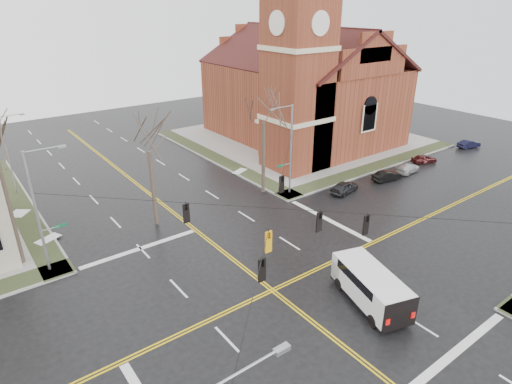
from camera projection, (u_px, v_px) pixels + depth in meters
ground at (272, 290)px, 28.97m from camera, size 120.00×120.00×0.00m
sidewalks at (272, 289)px, 28.94m from camera, size 80.00×80.00×0.17m
road_markings at (272, 290)px, 28.97m from camera, size 100.00×100.00×0.01m
church at (301, 80)px, 57.25m from camera, size 24.28×27.48×27.50m
signal_pole_ne at (290, 148)px, 41.58m from camera, size 2.75×0.22×9.00m
signal_pole_nw at (39, 209)px, 29.17m from camera, size 2.75×0.22×9.00m
span_wires at (274, 208)px, 26.46m from camera, size 23.02×23.02×0.03m
traffic_signals at (281, 223)px, 26.27m from camera, size 8.21×8.26×1.30m
streetlight_north_a at (9, 152)px, 41.81m from camera, size 2.30×0.20×8.00m
cargo_van at (368, 283)px, 27.45m from camera, size 3.99×6.47×2.31m
parked_car_a at (344, 187)px, 43.65m from camera, size 3.78×2.01×1.22m
parked_car_b at (387, 176)px, 46.62m from camera, size 3.51×1.63×1.11m
parked_car_c at (408, 168)px, 48.90m from camera, size 3.76×1.85×1.05m
parked_car_d at (424, 159)px, 51.82m from camera, size 3.37×2.26×1.07m
parked_car_e at (469, 144)px, 57.24m from camera, size 3.43×1.86×1.07m
tree_nw_near at (149, 146)px, 34.66m from camera, size 4.00×4.00×9.91m
tree_ne at (264, 117)px, 40.59m from camera, size 4.00×4.00×10.87m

